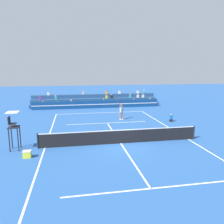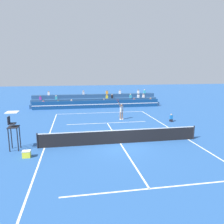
{
  "view_description": "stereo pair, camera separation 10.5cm",
  "coord_description": "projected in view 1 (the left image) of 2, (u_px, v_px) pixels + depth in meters",
  "views": [
    {
      "loc": [
        -3.44,
        -15.25,
        5.48
      ],
      "look_at": [
        0.54,
        6.65,
        1.1
      ],
      "focal_mm": 35.0,
      "sensor_mm": 36.0,
      "label": 1
    },
    {
      "loc": [
        -3.34,
        -15.27,
        5.48
      ],
      "look_at": [
        0.54,
        6.65,
        1.1
      ],
      "focal_mm": 35.0,
      "sensor_mm": 36.0,
      "label": 2
    }
  ],
  "objects": [
    {
      "name": "ground_plane",
      "position": [
        121.0,
        143.0,
        16.38
      ],
      "size": [
        120.0,
        120.0,
        0.0
      ],
      "primitive_type": "plane",
      "color": "#285699"
    },
    {
      "name": "court_lines",
      "position": [
        121.0,
        143.0,
        16.38
      ],
      "size": [
        11.1,
        23.9,
        0.01
      ],
      "color": "white",
      "rests_on": "ground"
    },
    {
      "name": "tennis_net",
      "position": [
        121.0,
        136.0,
        16.28
      ],
      "size": [
        12.0,
        0.1,
        1.1
      ],
      "color": "black",
      "rests_on": "ground"
    },
    {
      "name": "sponsor_banner_wall",
      "position": [
        97.0,
        104.0,
        31.19
      ],
      "size": [
        18.0,
        0.26,
        1.1
      ],
      "color": "navy",
      "rests_on": "ground"
    },
    {
      "name": "bleacher_stand",
      "position": [
        96.0,
        101.0,
        33.62
      ],
      "size": [
        18.98,
        2.85,
        2.28
      ],
      "color": "navy",
      "rests_on": "ground"
    },
    {
      "name": "umpire_chair",
      "position": [
        13.0,
        126.0,
        14.74
      ],
      "size": [
        0.76,
        0.84,
        2.67
      ],
      "color": "black",
      "rests_on": "ground"
    },
    {
      "name": "ball_kid_courtside",
      "position": [
        171.0,
        118.0,
        23.17
      ],
      "size": [
        0.3,
        0.36,
        0.84
      ],
      "color": "black",
      "rests_on": "ground"
    },
    {
      "name": "tennis_player",
      "position": [
        121.0,
        111.0,
        23.98
      ],
      "size": [
        0.92,
        0.74,
        2.44
      ],
      "color": "#9E7051",
      "rests_on": "ground"
    },
    {
      "name": "tennis_ball",
      "position": [
        119.0,
        116.0,
        25.83
      ],
      "size": [
        0.07,
        0.07,
        0.07
      ],
      "primitive_type": "sphere",
      "color": "#C6DB33",
      "rests_on": "ground"
    },
    {
      "name": "equipment_cooler",
      "position": [
        27.0,
        154.0,
        13.72
      ],
      "size": [
        0.5,
        0.38,
        0.45
      ],
      "color": "yellow",
      "rests_on": "ground"
    }
  ]
}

